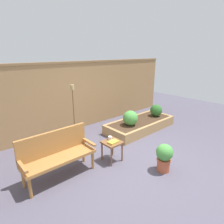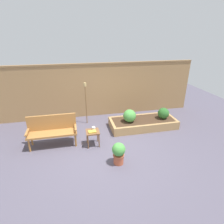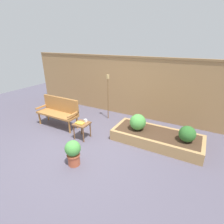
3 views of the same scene
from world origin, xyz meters
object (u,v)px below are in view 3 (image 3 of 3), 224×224
at_px(tiki_torch, 108,89).
at_px(side_table, 82,126).
at_px(shrub_near_bench, 138,122).
at_px(cup_on_table, 86,121).
at_px(shrub_far_corner, 187,134).
at_px(potted_boxwood, 73,152).
at_px(book_on_table, 80,123).
at_px(garden_bench, 59,110).

bearing_deg(tiki_torch, side_table, -88.46).
xyz_separation_m(side_table, shrub_near_bench, (1.39, 0.74, 0.13)).
height_order(cup_on_table, shrub_far_corner, shrub_far_corner).
height_order(side_table, cup_on_table, cup_on_table).
xyz_separation_m(shrub_near_bench, shrub_far_corner, (1.29, 0.00, -0.02)).
xyz_separation_m(side_table, potted_boxwood, (0.55, -1.02, -0.05)).
relative_size(cup_on_table, potted_boxwood, 0.20).
height_order(book_on_table, shrub_near_bench, shrub_near_bench).
bearing_deg(side_table, shrub_far_corner, 15.33).
distance_m(side_table, book_on_table, 0.12).
relative_size(shrub_far_corner, tiki_torch, 0.26).
bearing_deg(garden_bench, book_on_table, -17.80).
bearing_deg(book_on_table, side_table, 70.26).
distance_m(book_on_table, shrub_far_corner, 2.82).
bearing_deg(garden_bench, potted_boxwood, -37.66).
bearing_deg(tiki_torch, garden_bench, -132.55).
relative_size(book_on_table, shrub_far_corner, 0.57).
xyz_separation_m(garden_bench, side_table, (1.18, -0.32, -0.15)).
bearing_deg(cup_on_table, tiki_torch, 93.51).
relative_size(shrub_near_bench, tiki_torch, 0.28).
xyz_separation_m(garden_bench, shrub_far_corner, (3.87, 0.42, -0.04)).
height_order(garden_bench, cup_on_table, garden_bench).
xyz_separation_m(potted_boxwood, tiki_torch, (-0.59, 2.58, 0.76)).
distance_m(shrub_near_bench, tiki_torch, 1.75).
height_order(garden_bench, side_table, garden_bench).
relative_size(book_on_table, shrub_near_bench, 0.51).
bearing_deg(garden_bench, shrub_far_corner, 6.20).
bearing_deg(garden_bench, cup_on_table, -8.89).
bearing_deg(book_on_table, shrub_far_corner, 13.27).
distance_m(book_on_table, tiki_torch, 1.72).
distance_m(cup_on_table, tiki_torch, 1.55).
height_order(book_on_table, shrub_far_corner, shrub_far_corner).
relative_size(side_table, cup_on_table, 4.03).
xyz_separation_m(side_table, book_on_table, (-0.02, -0.06, 0.10)).
xyz_separation_m(cup_on_table, book_on_table, (-0.06, -0.18, -0.02)).
bearing_deg(cup_on_table, shrub_far_corner, 13.06).
distance_m(garden_bench, cup_on_table, 1.24).
bearing_deg(shrub_near_bench, garden_bench, -170.72).
distance_m(garden_bench, potted_boxwood, 2.20).
distance_m(potted_boxwood, shrub_near_bench, 1.96).
relative_size(side_table, shrub_far_corner, 1.18).
height_order(garden_bench, potted_boxwood, garden_bench).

